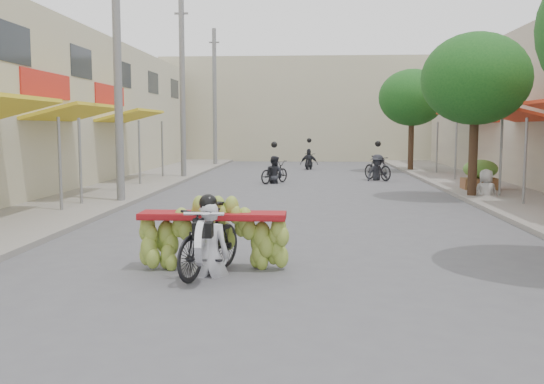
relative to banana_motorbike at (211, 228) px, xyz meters
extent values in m
plane|color=#535358|center=(1.32, -3.65, -0.71)|extent=(120.00, 120.00, 0.00)
cube|color=gray|center=(-5.68, 11.35, -0.65)|extent=(4.00, 60.00, 0.12)
cube|color=gray|center=(8.32, 11.35, -0.65)|extent=(4.00, 60.00, 0.12)
cylinder|color=slate|center=(-4.98, 6.15, 0.56)|extent=(0.08, 0.08, 2.55)
cube|color=gold|center=(-5.80, 9.35, 2.04)|extent=(1.77, 4.00, 0.53)
cylinder|color=slate|center=(-4.98, 7.55, 0.56)|extent=(0.08, 0.08, 2.55)
cylinder|color=slate|center=(-4.98, 11.15, 0.56)|extent=(0.08, 0.08, 2.55)
cube|color=red|center=(-6.68, 9.35, 2.89)|extent=(0.10, 3.50, 0.80)
cube|color=gold|center=(-5.80, 15.35, 2.04)|extent=(1.77, 4.00, 0.53)
cylinder|color=slate|center=(-4.98, 13.55, 0.56)|extent=(0.08, 0.08, 2.55)
cylinder|color=slate|center=(-4.98, 17.15, 0.56)|extent=(0.08, 0.08, 2.55)
cube|color=red|center=(-6.68, 15.35, 2.89)|extent=(0.10, 3.50, 0.80)
cube|color=#1E2328|center=(-6.70, 7.35, 3.89)|extent=(0.08, 2.00, 1.10)
cube|color=#1E2328|center=(-6.70, 12.35, 3.89)|extent=(0.08, 2.00, 1.10)
cube|color=#1E2328|center=(-6.70, 17.35, 3.89)|extent=(0.08, 2.00, 1.10)
cube|color=#1E2328|center=(-6.70, 22.35, 3.89)|extent=(0.08, 2.00, 1.10)
cube|color=#1E2328|center=(-6.70, 27.35, 3.89)|extent=(0.08, 2.00, 1.10)
cylinder|color=slate|center=(7.62, 8.25, 0.56)|extent=(0.08, 0.08, 2.55)
cube|color=red|center=(8.44, 12.35, 2.04)|extent=(1.77, 4.20, 0.53)
cylinder|color=slate|center=(7.62, 10.45, 0.56)|extent=(0.08, 0.08, 2.55)
cylinder|color=slate|center=(7.62, 14.25, 0.56)|extent=(0.08, 0.08, 2.55)
cube|color=red|center=(8.44, 18.35, 2.04)|extent=(1.77, 4.20, 0.53)
cylinder|color=slate|center=(7.62, 16.45, 0.56)|extent=(0.08, 0.08, 2.55)
cylinder|color=slate|center=(7.62, 20.25, 0.56)|extent=(0.08, 0.08, 2.55)
cube|color=#BDB595|center=(1.32, 34.35, 2.79)|extent=(20.00, 6.00, 7.00)
cylinder|color=slate|center=(-4.08, 8.35, 3.29)|extent=(0.24, 0.24, 8.00)
cylinder|color=slate|center=(-4.08, 17.35, 3.29)|extent=(0.24, 0.24, 8.00)
cube|color=slate|center=(-4.08, 17.35, 6.49)|extent=(0.60, 0.08, 0.08)
cylinder|color=slate|center=(-4.08, 26.35, 3.29)|extent=(0.24, 0.24, 8.00)
cube|color=slate|center=(-4.08, 26.35, 6.49)|extent=(0.60, 0.08, 0.08)
cylinder|color=#3A2719|center=(6.72, 10.35, 0.89)|extent=(0.28, 0.28, 3.20)
ellipsoid|color=#1B5219|center=(6.72, 10.35, 3.09)|extent=(3.40, 3.40, 2.90)
cylinder|color=#3A2719|center=(6.72, 22.35, 0.89)|extent=(0.28, 0.28, 3.20)
ellipsoid|color=#1B5219|center=(6.72, 22.35, 3.09)|extent=(3.40, 3.40, 2.90)
cube|color=brown|center=(7.52, 12.35, -0.34)|extent=(1.20, 0.80, 0.50)
ellipsoid|color=#5C9437|center=(7.52, 12.35, 0.24)|extent=(1.20, 0.88, 0.66)
imported|color=black|center=(0.00, -0.11, -0.15)|extent=(1.16, 1.97, 1.12)
cylinder|color=silver|center=(0.00, -0.76, -0.09)|extent=(0.10, 0.66, 0.66)
cube|color=black|center=(0.00, -0.66, 0.09)|extent=(0.28, 0.22, 0.22)
cylinder|color=silver|center=(0.00, -0.56, 0.31)|extent=(0.60, 0.05, 0.05)
cube|color=maroon|center=(0.00, 0.24, 0.17)|extent=(2.34, 0.55, 0.10)
imported|color=silver|center=(0.00, -0.16, 0.45)|extent=(0.62, 0.46, 1.73)
sphere|color=black|center=(0.00, -0.19, 1.29)|extent=(0.28, 0.28, 0.28)
imported|color=silver|center=(7.23, 10.61, 0.23)|extent=(0.86, 0.57, 1.64)
imported|color=black|center=(0.07, 15.41, -0.25)|extent=(1.40, 1.71, 0.92)
imported|color=#282930|center=(0.07, 15.41, 0.41)|extent=(0.93, 0.84, 1.65)
sphere|color=black|center=(0.07, 15.41, 0.87)|extent=(0.26, 0.26, 0.26)
imported|color=black|center=(4.44, 17.00, -0.18)|extent=(1.41, 1.81, 1.07)
imported|color=#282930|center=(4.44, 17.00, 0.41)|extent=(1.19, 1.03, 1.65)
sphere|color=black|center=(4.44, 17.00, 0.87)|extent=(0.26, 0.26, 0.26)
imported|color=black|center=(1.48, 23.73, -0.28)|extent=(0.75, 1.57, 0.85)
imported|color=#282930|center=(1.48, 23.73, 0.41)|extent=(1.03, 0.66, 1.65)
sphere|color=black|center=(1.48, 23.73, 0.87)|extent=(0.26, 0.26, 0.26)
camera|label=1|loc=(1.55, -9.26, 1.57)|focal=40.00mm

